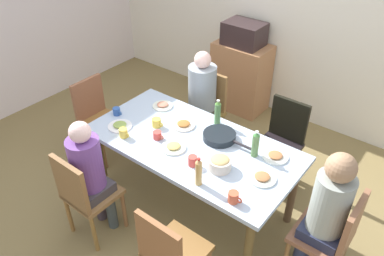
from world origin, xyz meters
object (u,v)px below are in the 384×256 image
plate_4 (163,105)px  cup_2 (117,111)px  chair_3 (97,114)px  plate_3 (275,156)px  chair_4 (206,107)px  cup_5 (234,197)px  chair_5 (333,235)px  chair_1 (282,138)px  person_5 (327,209)px  microwave (244,34)px  plate_2 (120,126)px  cup_1 (124,133)px  cup_3 (158,135)px  person_4 (201,94)px  plate_1 (174,147)px  chair_2 (84,193)px  cup_0 (193,161)px  plate_5 (184,125)px  bowl_0 (220,163)px  serving_pan (220,136)px  bottle_1 (199,172)px  cup_4 (157,123)px  bottle_2 (255,144)px  side_cabinet (241,77)px  chair_0 (170,252)px  person_2 (90,171)px  plate_0 (262,178)px  bottle_0 (218,112)px

plate_4 → cup_2: cup_2 is taller
chair_3 → plate_3: (2.00, 0.26, 0.26)m
chair_4 → plate_3: 1.32m
chair_4 → cup_5: size_ratio=7.93×
chair_5 → chair_1: bearing=134.8°
person_5 → microwave: bearing=135.4°
plate_2 → plate_4: same height
plate_4 → cup_1: 0.60m
chair_1 → plate_4: 1.24m
cup_1 → cup_3: 0.30m
person_4 → plate_1: bearing=-66.7°
chair_2 → microwave: 2.73m
chair_2 → cup_0: (0.67, 0.62, 0.29)m
plate_2 → cup_0: bearing=-0.4°
chair_1 → chair_5: 1.21m
cup_1 → person_5: bearing=10.2°
plate_3 → cup_1: bearing=-154.4°
plate_5 → plate_2: bearing=-140.1°
plate_4 → microwave: 1.57m
bowl_0 → serving_pan: 0.39m
plate_1 → bottle_1: bearing=-26.4°
chair_3 → cup_2: size_ratio=8.40×
chair_2 → cup_4: size_ratio=7.47×
bottle_2 → side_cabinet: (-1.14, 1.64, -0.42)m
chair_5 → plate_1: size_ratio=4.13×
cup_3 → cup_5: 0.97m
person_4 → cup_1: person_4 is taller
cup_1 → bottle_2: (1.05, 0.49, 0.08)m
chair_5 → cup_3: (-1.59, -0.15, 0.28)m
chair_3 → person_5: (2.55, 0.00, 0.22)m
bowl_0 → cup_4: bearing=171.0°
chair_0 → cup_0: (-0.27, 0.62, 0.29)m
person_2 → bowl_0: (0.86, 0.62, 0.12)m
serving_pan → cup_0: 0.42m
chair_4 → chair_0: bearing=-61.2°
plate_0 → bottle_2: bottle_2 is taller
chair_0 → chair_4: 1.95m
person_4 → cup_5: size_ratio=10.61×
chair_5 → plate_1: bearing=-173.1°
chair_5 → side_cabinet: same height
microwave → cup_4: bearing=-83.4°
person_5 → side_cabinet: person_5 is taller
chair_3 → cup_3: bearing=-8.0°
bottle_0 → bottle_1: (0.36, -0.76, -0.00)m
cup_1 → chair_5: bearing=9.7°
chair_1 → plate_5: chair_1 is taller
chair_3 → plate_2: bearing=-19.5°
plate_3 → plate_4: (-1.27, 0.02, 0.00)m
bottle_0 → cup_3: bearing=-117.9°
cup_2 → plate_1: bearing=-4.6°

